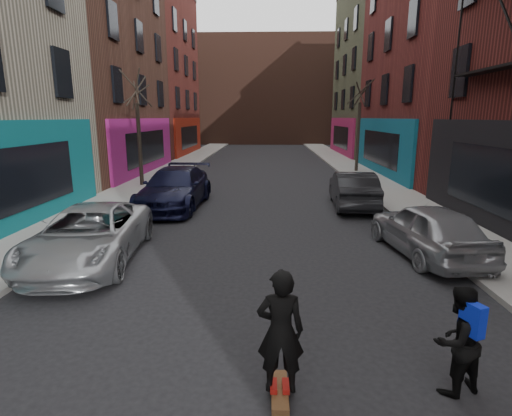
# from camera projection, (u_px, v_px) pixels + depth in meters

# --- Properties ---
(sidewalk_left) EXTENTS (2.50, 84.00, 0.13)m
(sidewalk_left) POSITION_uv_depth(u_px,v_px,m) (187.00, 161.00, 32.59)
(sidewalk_left) COLOR gray
(sidewalk_left) RESTS_ON ground
(sidewalk_right) EXTENTS (2.50, 84.00, 0.13)m
(sidewalk_right) POSITION_uv_depth(u_px,v_px,m) (341.00, 162.00, 32.20)
(sidewalk_right) COLOR gray
(sidewalk_right) RESTS_ON ground
(building_far) EXTENTS (40.00, 10.00, 14.00)m
(building_far) POSITION_uv_depth(u_px,v_px,m) (266.00, 92.00, 56.18)
(building_far) COLOR #47281E
(building_far) RESTS_ON ground
(tree_left_far) EXTENTS (2.00, 2.00, 6.50)m
(tree_left_far) POSITION_uv_depth(u_px,v_px,m) (138.00, 121.00, 20.16)
(tree_left_far) COLOR black
(tree_left_far) RESTS_ON sidewalk_left
(tree_right_far) EXTENTS (2.00, 2.00, 6.80)m
(tree_right_far) POSITION_uv_depth(u_px,v_px,m) (359.00, 118.00, 25.58)
(tree_right_far) COLOR black
(tree_right_far) RESTS_ON sidewalk_right
(parked_left_far) EXTENTS (2.75, 5.20, 1.39)m
(parked_left_far) POSITION_uv_depth(u_px,v_px,m) (89.00, 235.00, 10.02)
(parked_left_far) COLOR #999DA1
(parked_left_far) RESTS_ON ground
(parked_left_end) EXTENTS (2.42, 5.55, 1.59)m
(parked_left_end) POSITION_uv_depth(u_px,v_px,m) (175.00, 188.00, 16.08)
(parked_left_end) COLOR black
(parked_left_end) RESTS_ON ground
(parked_right_far) EXTENTS (2.24, 4.39, 1.43)m
(parked_right_far) POSITION_uv_depth(u_px,v_px,m) (427.00, 229.00, 10.45)
(parked_right_far) COLOR #95979D
(parked_right_far) RESTS_ON ground
(parked_right_end) EXTENTS (1.81, 4.50, 1.45)m
(parked_right_end) POSITION_uv_depth(u_px,v_px,m) (353.00, 189.00, 16.13)
(parked_right_end) COLOR black
(parked_right_end) RESTS_ON ground
(skateboard) EXTENTS (0.23, 0.80, 0.10)m
(skateboard) POSITION_uv_depth(u_px,v_px,m) (280.00, 392.00, 5.26)
(skateboard) COLOR brown
(skateboard) RESTS_ON ground
(skateboarder) EXTENTS (0.61, 0.40, 1.67)m
(skateboarder) POSITION_uv_depth(u_px,v_px,m) (280.00, 331.00, 5.06)
(skateboarder) COLOR black
(skateboarder) RESTS_ON skateboard
(pedestrian) EXTENTS (0.89, 0.80, 1.49)m
(pedestrian) POSITION_uv_depth(u_px,v_px,m) (458.00, 340.00, 5.19)
(pedestrian) COLOR black
(pedestrian) RESTS_ON ground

